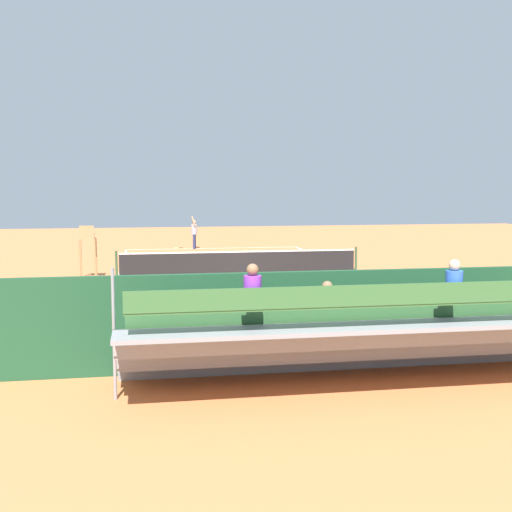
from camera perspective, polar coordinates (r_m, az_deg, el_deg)
name	(u,v)px	position (r m, az deg, el deg)	size (l,w,h in m)	color
ground_plane	(240,274)	(27.43, -1.42, -1.57)	(60.00, 60.00, 0.00)	#D17542
court_line_markings	(240,274)	(27.46, -1.43, -1.56)	(10.10, 22.20, 0.01)	white
tennis_net	(240,262)	(27.36, -1.42, -0.53)	(10.30, 0.10, 1.07)	black
backdrop_wall	(337,318)	(13.76, 7.11, -5.41)	(18.00, 0.16, 2.00)	#1E4C2D
bleacher_stand	(356,336)	(12.49, 8.78, -6.99)	(9.06, 2.40, 2.48)	gray
umpire_chair	(88,246)	(26.77, -14.57, 0.86)	(0.67, 0.67, 2.14)	#A88456
courtside_bench	(450,326)	(15.57, 16.65, -5.90)	(1.80, 0.40, 0.93)	#33383D
equipment_bag	(378,347)	(14.85, 10.64, -7.83)	(0.90, 0.36, 0.36)	#334C8C
tennis_player	(194,231)	(37.99, -5.44, 2.16)	(0.45, 0.56, 1.93)	navy
tennis_racket	(177,248)	(38.67, -6.97, 0.73)	(0.59, 0.37, 0.03)	black
tennis_ball_near	(167,255)	(34.42, -7.80, 0.05)	(0.07, 0.07, 0.07)	#CCDB33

